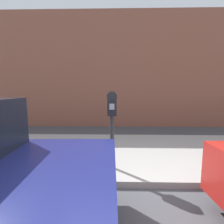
# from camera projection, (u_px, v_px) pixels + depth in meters

# --- Properties ---
(sidewalk) EXTENTS (24.00, 2.80, 0.11)m
(sidewalk) POSITION_uv_depth(u_px,v_px,m) (131.00, 153.00, 4.09)
(sidewalk) COLOR #9E9B96
(sidewalk) RESTS_ON ground_plane
(building_facade) EXTENTS (24.00, 0.30, 4.55)m
(building_facade) POSITION_uv_depth(u_px,v_px,m) (125.00, 70.00, 7.00)
(building_facade) COLOR #935642
(building_facade) RESTS_ON ground_plane
(parking_meter) EXTENTS (0.18, 0.15, 1.39)m
(parking_meter) POSITION_uv_depth(u_px,v_px,m) (112.00, 116.00, 3.06)
(parking_meter) COLOR #2D2D30
(parking_meter) RESTS_ON sidewalk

